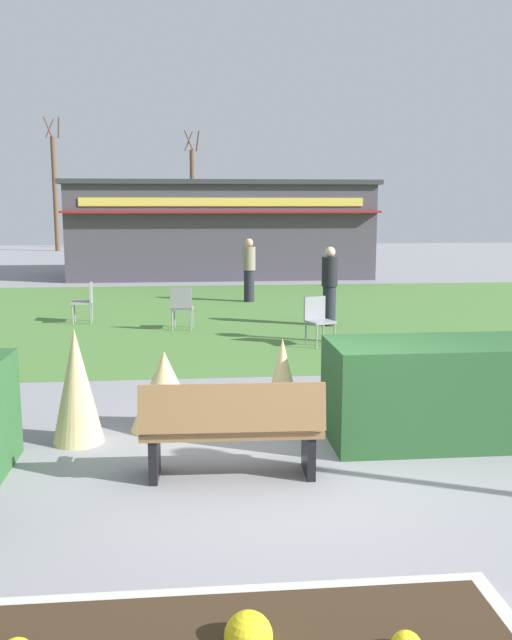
{
  "coord_description": "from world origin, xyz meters",
  "views": [
    {
      "loc": [
        -1.12,
        -6.13,
        2.53
      ],
      "look_at": [
        -0.3,
        2.3,
        1.11
      ],
      "focal_mm": 38.08,
      "sensor_mm": 36.0,
      "label": 1
    }
  ],
  "objects": [
    {
      "name": "ornamental_grass_behind_center",
      "position": [
        -2.36,
        1.07,
        0.63
      ],
      "size": [
        0.55,
        0.55,
        1.25
      ],
      "primitive_type": "cone",
      "color": "#D1BC7F",
      "rests_on": "ground_plane"
    },
    {
      "name": "park_bench",
      "position": [
        -0.75,
        -0.08,
        0.48
      ],
      "size": [
        1.72,
        0.58,
        0.95
      ],
      "color": "olive",
      "rests_on": "ground_plane"
    },
    {
      "name": "tree_left_bg",
      "position": [
        -8.72,
        33.96,
        3.36
      ],
      "size": [
        0.91,
        0.96,
        7.45
      ],
      "color": "brown",
      "rests_on": "ground_plane"
    },
    {
      "name": "lawn_patch",
      "position": [
        0.0,
        9.7,
        0.0
      ],
      "size": [
        36.0,
        12.0,
        0.01
      ],
      "primitive_type": "cube",
      "color": "#4C7A38",
      "rests_on": "ground_plane"
    },
    {
      "name": "person_standing",
      "position": [
        0.44,
        11.87,
        0.86
      ],
      "size": [
        0.34,
        0.34,
        1.69
      ],
      "rotation": [
        0.0,
        0.0,
        1.01
      ],
      "color": "#23232D",
      "rests_on": "ground_plane"
    },
    {
      "name": "parked_car_center_slot",
      "position": [
        2.37,
        27.05,
        0.64
      ],
      "size": [
        4.36,
        2.38,
        1.2
      ],
      "color": "maroon",
      "rests_on": "ground_plane"
    },
    {
      "name": "ground_plane",
      "position": [
        0.0,
        0.0,
        0.0
      ],
      "size": [
        80.0,
        80.0,
        0.0
      ],
      "primitive_type": "plane",
      "color": "gray"
    },
    {
      "name": "tree_right_bg",
      "position": [
        -0.94,
        34.1,
        3.04
      ],
      "size": [
        0.91,
        0.96,
        6.81
      ],
      "color": "brown",
      "rests_on": "ground_plane"
    },
    {
      "name": "food_kiosk",
      "position": [
        0.0,
        19.31,
        1.72
      ],
      "size": [
        10.85,
        5.47,
        3.42
      ],
      "color": "#47424C",
      "rests_on": "ground_plane"
    },
    {
      "name": "parked_car_west_slot",
      "position": [
        -2.99,
        27.06,
        0.64
      ],
      "size": [
        4.32,
        2.28,
        1.2
      ],
      "color": "navy",
      "rests_on": "ground_plane"
    },
    {
      "name": "hedge_right",
      "position": [
        1.52,
        0.77,
        0.55
      ],
      "size": [
        2.34,
        1.1,
        1.09
      ],
      "primitive_type": "cube",
      "color": "#28562B",
      "rests_on": "ground_plane"
    },
    {
      "name": "cafe_chair_east",
      "position": [
        -1.31,
        7.76,
        0.53
      ],
      "size": [
        0.48,
        0.48,
        0.89
      ],
      "color": "gray",
      "rests_on": "ground_plane"
    },
    {
      "name": "ornamental_grass_behind_left",
      "position": [
        -1.43,
        1.44,
        0.45
      ],
      "size": [
        0.8,
        0.8,
        0.91
      ],
      "primitive_type": "cone",
      "color": "#D1BC7F",
      "rests_on": "ground_plane"
    },
    {
      "name": "person_strolling",
      "position": [
        1.82,
        8.0,
        0.86
      ],
      "size": [
        0.34,
        0.34,
        1.69
      ],
      "rotation": [
        0.0,
        0.0,
        0.26
      ],
      "color": "#23232D",
      "rests_on": "ground_plane"
    },
    {
      "name": "ornamental_grass_behind_right",
      "position": [
        -0.09,
        1.32,
        0.53
      ],
      "size": [
        0.52,
        0.52,
        1.06
      ],
      "primitive_type": "cone",
      "color": "#D1BC7F",
      "rests_on": "ground_plane"
    },
    {
      "name": "cafe_chair_north",
      "position": [
        -3.41,
        8.85,
        0.53
      ],
      "size": [
        0.46,
        0.46,
        0.89
      ],
      "color": "gray",
      "rests_on": "ground_plane"
    },
    {
      "name": "cafe_chair_west",
      "position": [
        1.19,
        5.98,
        0.53
      ],
      "size": [
        0.57,
        0.57,
        0.89
      ],
      "color": "gray",
      "rests_on": "ground_plane"
    }
  ]
}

